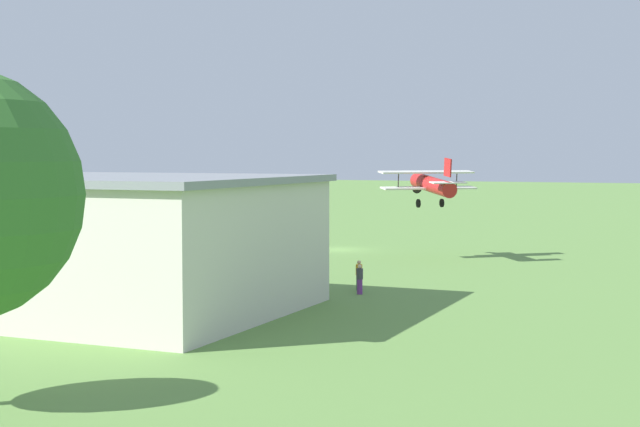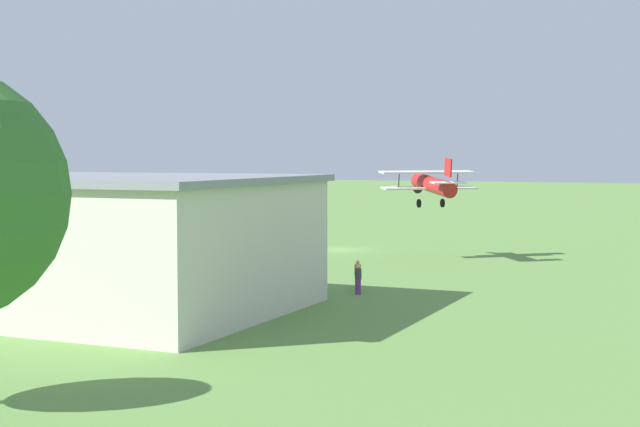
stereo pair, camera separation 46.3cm
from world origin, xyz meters
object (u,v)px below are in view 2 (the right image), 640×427
at_px(hangar, 19,239).
at_px(biplane, 432,184).
at_px(person_by_parked_cars, 358,279).
at_px(person_crossing_taxiway, 358,275).

distance_m(hangar, biplane, 31.95).
height_order(biplane, person_by_parked_cars, biplane).
bearing_deg(person_crossing_taxiway, person_by_parked_cars, 111.79).
distance_m(person_by_parked_cars, person_crossing_taxiway, 1.59).
bearing_deg(person_by_parked_cars, biplane, -86.29).
relative_size(hangar, biplane, 4.20).
relative_size(biplane, person_by_parked_cars, 4.19).
bearing_deg(hangar, person_by_parked_cars, -146.88).
bearing_deg(biplane, person_by_parked_cars, 93.71).
distance_m(biplane, person_by_parked_cars, 19.22).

